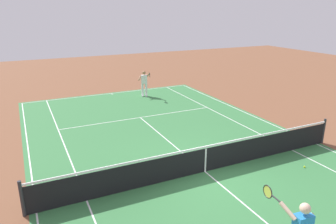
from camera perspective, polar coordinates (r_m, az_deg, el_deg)
The scene contains 6 objects.
ground_plane at distance 11.36m, azimuth 6.64°, elevation -10.58°, with size 60.00×60.00×0.00m, color brown.
court_slab at distance 11.36m, azimuth 6.64°, elevation -10.58°, with size 24.20×11.40×0.00m, color #387A42.
court_line_markings at distance 11.35m, azimuth 6.64°, elevation -10.56°, with size 23.85×11.05×0.01m.
tennis_net at distance 11.13m, azimuth 6.73°, elevation -8.36°, with size 0.10×11.70×1.08m.
tennis_player_near at distance 20.51m, azimuth -4.27°, elevation 5.38°, with size 1.18×0.74×1.70m.
tennis_ball at distance 12.51m, azimuth 23.33°, elevation -9.04°, with size 0.07×0.07×0.07m, color #CCE01E.
Camera 1 is at (-8.38, 5.41, 5.43)m, focal length 33.91 mm.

